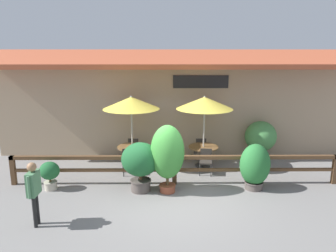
% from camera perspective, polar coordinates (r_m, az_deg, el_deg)
% --- Properties ---
extents(ground_plane, '(60.00, 60.00, 0.00)m').
position_cam_1_polar(ground_plane, '(9.74, 1.30, -12.45)').
color(ground_plane, slate).
extents(building_facade, '(14.28, 1.49, 4.23)m').
position_cam_1_polar(building_facade, '(13.05, 0.81, 4.10)').
color(building_facade, tan).
rests_on(building_facade, ground).
extents(patio_railing, '(10.40, 0.14, 0.95)m').
position_cam_1_polar(patio_railing, '(10.44, 1.14, -6.52)').
color(patio_railing, brown).
rests_on(patio_railing, ground).
extents(patio_umbrella_near, '(2.04, 2.04, 2.62)m').
position_cam_1_polar(patio_umbrella_near, '(11.76, -6.42, 4.00)').
color(patio_umbrella_near, '#B7B2A8').
rests_on(patio_umbrella_near, ground).
extents(dining_table_near, '(1.10, 1.10, 0.75)m').
position_cam_1_polar(dining_table_near, '(12.16, -6.21, -4.21)').
color(dining_table_near, brown).
rests_on(dining_table_near, ground).
extents(chair_near_streetside, '(0.49, 0.49, 0.87)m').
position_cam_1_polar(chair_near_streetside, '(11.46, -6.91, -5.91)').
color(chair_near_streetside, '#332D28').
rests_on(chair_near_streetside, ground).
extents(chair_near_wallside, '(0.43, 0.43, 0.87)m').
position_cam_1_polar(chair_near_wallside, '(12.94, -6.00, -3.67)').
color(chair_near_wallside, '#332D28').
rests_on(chair_near_wallside, ground).
extents(patio_umbrella_middle, '(2.04, 2.04, 2.62)m').
position_cam_1_polar(patio_umbrella_middle, '(11.76, 6.39, 4.00)').
color(patio_umbrella_middle, '#B7B2A8').
rests_on(patio_umbrella_middle, ground).
extents(dining_table_middle, '(1.10, 1.10, 0.75)m').
position_cam_1_polar(dining_table_middle, '(12.15, 6.18, -4.22)').
color(dining_table_middle, brown).
rests_on(dining_table_middle, ground).
extents(chair_middle_streetside, '(0.48, 0.48, 0.87)m').
position_cam_1_polar(chair_middle_streetside, '(11.44, 6.60, -5.93)').
color(chair_middle_streetside, '#332D28').
rests_on(chair_middle_streetside, ground).
extents(chair_middle_wallside, '(0.45, 0.45, 0.87)m').
position_cam_1_polar(chair_middle_wallside, '(12.93, 5.65, -3.67)').
color(chair_middle_wallside, '#332D28').
rests_on(chair_middle_wallside, ground).
extents(potted_plant_small_flowering, '(0.92, 0.83, 1.44)m').
position_cam_1_polar(potted_plant_small_flowering, '(10.41, 14.89, -6.77)').
color(potted_plant_small_flowering, '#564C47').
rests_on(potted_plant_small_flowering, ground).
extents(potted_plant_tall_tropical, '(0.61, 0.55, 0.89)m').
position_cam_1_polar(potted_plant_tall_tropical, '(10.73, -19.91, -7.75)').
color(potted_plant_tall_tropical, '#B7AD99').
rests_on(potted_plant_tall_tropical, ground).
extents(potted_plant_corner_fern, '(1.01, 0.91, 2.08)m').
position_cam_1_polar(potted_plant_corner_fern, '(9.71, -0.10, -4.80)').
color(potted_plant_corner_fern, '#9E4C33').
rests_on(potted_plant_corner_fern, ground).
extents(potted_plant_entrance_palm, '(1.14, 1.02, 1.52)m').
position_cam_1_polar(potted_plant_entrance_palm, '(9.90, -4.85, -6.27)').
color(potted_plant_entrance_palm, '#564C47').
rests_on(potted_plant_entrance_palm, ground).
extents(potted_plant_broad_leaf, '(1.22, 1.10, 1.51)m').
position_cam_1_polar(potted_plant_broad_leaf, '(13.30, 15.82, -1.90)').
color(potted_plant_broad_leaf, '#564C47').
rests_on(potted_plant_broad_leaf, ground).
extents(pedestrian, '(0.22, 0.57, 1.62)m').
position_cam_1_polar(pedestrian, '(8.54, -22.38, -9.59)').
color(pedestrian, black).
rests_on(pedestrian, ground).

